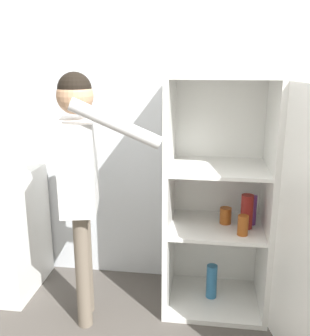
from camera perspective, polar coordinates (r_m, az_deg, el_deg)
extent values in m
cube|color=silver|center=(2.94, 3.80, 6.86)|extent=(7.00, 0.06, 2.55)
cube|color=white|center=(3.07, 8.46, -18.24)|extent=(0.70, 0.58, 0.04)
cube|color=white|center=(2.56, 9.91, 13.18)|extent=(0.70, 0.58, 0.04)
cube|color=white|center=(2.97, 9.05, -2.24)|extent=(0.70, 0.03, 1.57)
cube|color=white|center=(2.72, 2.13, -3.72)|extent=(0.04, 0.58, 1.57)
cube|color=white|center=(2.74, 16.08, -4.20)|extent=(0.03, 0.58, 1.57)
cube|color=white|center=(2.80, 8.93, -8.43)|extent=(0.63, 0.51, 0.02)
cube|color=white|center=(2.65, 9.31, 0.02)|extent=(0.63, 0.51, 0.02)
cube|color=white|center=(2.19, 21.38, -9.73)|extent=(0.20, 0.69, 1.57)
cylinder|color=#9E4C19|center=(2.65, 12.63, -8.12)|extent=(0.07, 0.07, 0.13)
cylinder|color=maroon|center=(2.74, 13.18, -6.19)|extent=(0.08, 0.08, 0.24)
cylinder|color=#9E4C19|center=(2.81, 10.21, -6.82)|extent=(0.08, 0.08, 0.11)
cylinder|color=teal|center=(2.99, 8.22, -15.96)|extent=(0.08, 0.08, 0.25)
cylinder|color=#723884|center=(2.82, 13.95, -5.94)|extent=(0.06, 0.06, 0.21)
cylinder|color=#726656|center=(2.79, -10.12, -12.89)|extent=(0.10, 0.10, 0.80)
cylinder|color=#726656|center=(2.66, -10.43, -14.47)|extent=(0.10, 0.10, 0.80)
cube|color=silver|center=(2.47, -11.02, 0.34)|extent=(0.29, 0.42, 0.57)
sphere|color=tan|center=(2.39, -11.55, 10.23)|extent=(0.22, 0.22, 0.22)
sphere|color=black|center=(2.39, -11.61, 11.14)|extent=(0.20, 0.20, 0.20)
cylinder|color=silver|center=(2.68, -10.51, 0.93)|extent=(0.08, 0.08, 0.53)
cylinder|color=silver|center=(2.18, -5.72, 6.40)|extent=(0.52, 0.19, 0.29)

